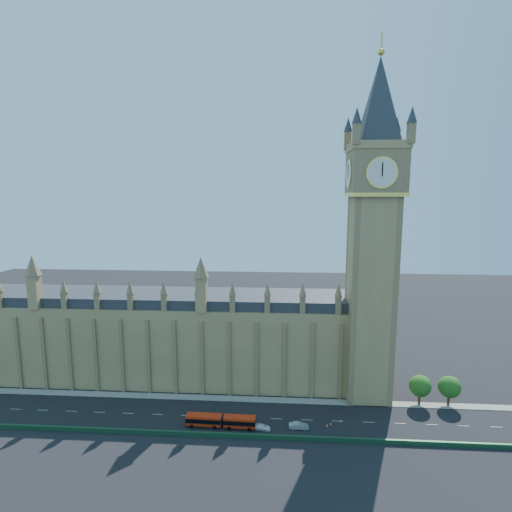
# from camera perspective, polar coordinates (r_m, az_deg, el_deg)

# --- Properties ---
(ground) EXTENTS (400.00, 400.00, 0.00)m
(ground) POSITION_cam_1_polar(r_m,az_deg,el_deg) (114.48, -3.56, -21.99)
(ground) COLOR black
(ground) RESTS_ON ground
(palace_westminster) EXTENTS (120.00, 20.00, 28.00)m
(palace_westminster) POSITION_cam_1_polar(r_m,az_deg,el_deg) (133.12, -13.31, -11.06)
(palace_westminster) COLOR #997F4A
(palace_westminster) RESTS_ON ground
(elizabeth_tower) EXTENTS (20.59, 20.59, 105.00)m
(elizabeth_tower) POSITION_cam_1_polar(r_m,az_deg,el_deg) (114.23, 16.51, 6.43)
(elizabeth_tower) COLOR #997F4A
(elizabeth_tower) RESTS_ON ground
(bridge_parapet) EXTENTS (160.00, 0.60, 1.20)m
(bridge_parapet) POSITION_cam_1_polar(r_m,az_deg,el_deg) (106.60, -4.24, -24.18)
(bridge_parapet) COLOR #1E4C2D
(bridge_parapet) RESTS_ON ground
(kerb_north) EXTENTS (160.00, 3.00, 0.16)m
(kerb_north) POSITION_cam_1_polar(r_m,az_deg,el_deg) (122.63, -2.96, -19.70)
(kerb_north) COLOR gray
(kerb_north) RESTS_ON ground
(tree_east_near) EXTENTS (6.00, 6.00, 8.50)m
(tree_east_near) POSITION_cam_1_polar(r_m,az_deg,el_deg) (126.10, 22.48, -16.72)
(tree_east_near) COLOR #382619
(tree_east_near) RESTS_ON ground
(tree_east_far) EXTENTS (6.00, 6.00, 8.50)m
(tree_east_far) POSITION_cam_1_polar(r_m,az_deg,el_deg) (128.80, 26.00, -16.40)
(tree_east_far) COLOR #382619
(tree_east_far) RESTS_ON ground
(red_bus) EXTENTS (17.86, 3.24, 3.03)m
(red_bus) POSITION_cam_1_polar(r_m,az_deg,el_deg) (110.01, -5.06, -22.43)
(red_bus) COLOR red
(red_bus) RESTS_ON ground
(car_grey) EXTENTS (4.68, 2.24, 1.54)m
(car_grey) POSITION_cam_1_polar(r_m,az_deg,el_deg) (110.51, -2.76, -22.75)
(car_grey) COLOR #42444A
(car_grey) RESTS_ON ground
(car_silver) EXTENTS (5.05, 1.92, 1.65)m
(car_silver) POSITION_cam_1_polar(r_m,az_deg,el_deg) (109.88, 6.14, -22.96)
(car_silver) COLOR #989B9F
(car_silver) RESTS_ON ground
(car_white) EXTENTS (5.08, 2.57, 1.42)m
(car_white) POSITION_cam_1_polar(r_m,az_deg,el_deg) (109.09, 0.71, -23.24)
(car_white) COLOR white
(car_white) RESTS_ON ground
(cone_a) EXTENTS (0.62, 0.62, 0.76)m
(cone_a) POSITION_cam_1_polar(r_m,az_deg,el_deg) (111.65, 10.13, -22.77)
(cone_a) COLOR black
(cone_a) RESTS_ON ground
(cone_b) EXTENTS (0.49, 0.49, 0.76)m
(cone_b) POSITION_cam_1_polar(r_m,az_deg,el_deg) (112.31, 10.63, -22.57)
(cone_b) COLOR black
(cone_b) RESTS_ON ground
(cone_c) EXTENTS (0.54, 0.54, 0.77)m
(cone_c) POSITION_cam_1_polar(r_m,az_deg,el_deg) (114.01, 11.99, -22.10)
(cone_c) COLOR black
(cone_c) RESTS_ON ground
(cone_d) EXTENTS (0.64, 0.64, 0.79)m
(cone_d) POSITION_cam_1_polar(r_m,az_deg,el_deg) (111.71, 6.15, -22.64)
(cone_d) COLOR black
(cone_d) RESTS_ON ground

